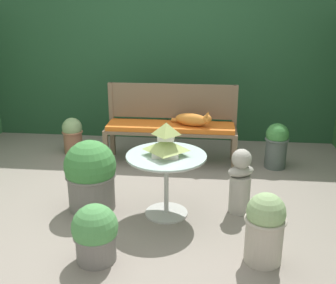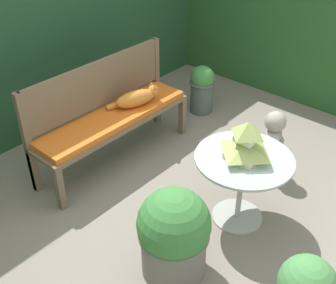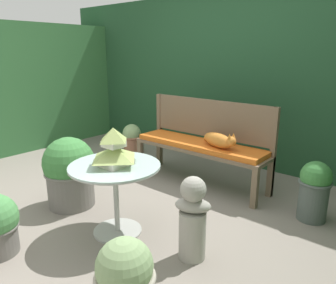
% 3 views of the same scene
% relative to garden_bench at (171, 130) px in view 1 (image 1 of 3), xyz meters
% --- Properties ---
extents(ground, '(30.00, 30.00, 0.00)m').
position_rel_garden_bench_xyz_m(ground, '(-0.24, -0.97, -0.43)').
color(ground, gray).
extents(foliage_hedge_back, '(6.40, 1.02, 2.29)m').
position_rel_garden_bench_xyz_m(foliage_hedge_back, '(-0.24, 1.45, 0.71)').
color(foliage_hedge_back, '#234C2D').
rests_on(foliage_hedge_back, ground).
extents(garden_bench, '(1.65, 0.43, 0.50)m').
position_rel_garden_bench_xyz_m(garden_bench, '(0.00, 0.00, 0.00)').
color(garden_bench, brown).
rests_on(garden_bench, ground).
extents(bench_backrest, '(1.65, 0.06, 0.98)m').
position_rel_garden_bench_xyz_m(bench_backrest, '(0.00, 0.19, 0.27)').
color(bench_backrest, brown).
rests_on(bench_backrest, ground).
extents(cat, '(0.51, 0.30, 0.20)m').
position_rel_garden_bench_xyz_m(cat, '(0.28, -0.04, 0.15)').
color(cat, orange).
rests_on(cat, garden_bench).
extents(patio_table, '(0.76, 0.76, 0.62)m').
position_rel_garden_bench_xyz_m(patio_table, '(0.09, -1.37, 0.06)').
color(patio_table, '#B7B7B2').
rests_on(patio_table, ground).
extents(pagoda_birdhouse, '(0.33, 0.33, 0.32)m').
position_rel_garden_bench_xyz_m(pagoda_birdhouse, '(0.09, -1.37, 0.32)').
color(pagoda_birdhouse, silver).
rests_on(pagoda_birdhouse, patio_table).
extents(garden_bust, '(0.31, 0.26, 0.66)m').
position_rel_garden_bench_xyz_m(garden_bust, '(0.80, -1.24, -0.11)').
color(garden_bust, '#A39E93').
rests_on(garden_bust, ground).
extents(potted_plant_hedge_corner, '(0.33, 0.33, 0.60)m').
position_rel_garden_bench_xyz_m(potted_plant_hedge_corner, '(0.95, -2.06, -0.12)').
color(potted_plant_hedge_corner, '#ADA393').
rests_on(potted_plant_hedge_corner, ground).
extents(potted_plant_bench_left, '(0.51, 0.51, 0.71)m').
position_rel_garden_bench_xyz_m(potted_plant_bench_left, '(-0.66, -1.32, -0.08)').
color(potted_plant_bench_left, slate).
rests_on(potted_plant_bench_left, ground).
extents(potted_plant_patio_mid, '(0.28, 0.28, 0.49)m').
position_rel_garden_bench_xyz_m(potted_plant_patio_mid, '(-1.35, 0.19, -0.18)').
color(potted_plant_patio_mid, '#9E664C').
rests_on(potted_plant_patio_mid, ground).
extents(potted_plant_bench_right, '(0.37, 0.37, 0.49)m').
position_rel_garden_bench_xyz_m(potted_plant_bench_right, '(-0.39, -2.18, -0.19)').
color(potted_plant_bench_right, slate).
rests_on(potted_plant_bench_right, ground).
extents(potted_plant_path_edge, '(0.29, 0.29, 0.57)m').
position_rel_garden_bench_xyz_m(potted_plant_path_edge, '(1.31, -0.05, -0.13)').
color(potted_plant_path_edge, '#4C5651').
rests_on(potted_plant_path_edge, ground).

